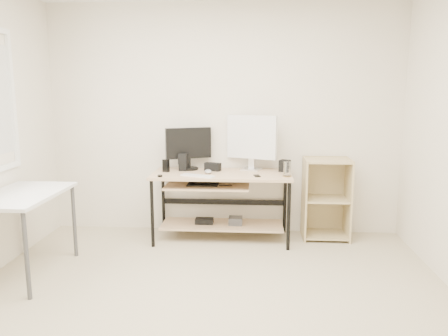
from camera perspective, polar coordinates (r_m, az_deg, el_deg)
room at (r=3.07m, az=-5.08°, el=4.11°), size 4.01×4.01×2.62m
desk at (r=4.78m, az=-0.60°, el=-3.14°), size 1.50×0.65×0.75m
side_table at (r=4.22m, az=-24.89°, el=-4.06°), size 0.60×1.00×0.75m
shelf_unit at (r=5.01m, az=13.11°, el=-3.81°), size 0.50×0.40×0.90m
black_monitor at (r=4.91m, az=-4.66°, el=2.91°), size 0.50×0.25×0.47m
white_imac at (r=4.87m, az=3.66°, el=3.84°), size 0.56×0.26×0.61m
keyboard at (r=4.56m, az=-3.44°, el=-1.02°), size 0.38×0.23×0.01m
mouse at (r=4.71m, az=-2.09°, el=-0.46°), size 0.11×0.14×0.04m
center_speaker at (r=4.86m, az=-1.48°, el=0.16°), size 0.19×0.13×0.09m
speaker_left at (r=4.87m, az=-5.34°, el=0.83°), size 0.11×0.11×0.19m
speaker_right at (r=4.86m, az=7.93°, el=0.28°), size 0.14×0.14×0.13m
audio_controller at (r=4.83m, az=-7.59°, el=0.30°), size 0.08×0.07×0.14m
volume_puck at (r=4.57m, az=-8.36°, el=-1.03°), size 0.06×0.06×0.02m
smartphone at (r=4.57m, az=4.33°, el=-1.03°), size 0.08×0.12×0.01m
coaster at (r=4.59m, az=8.22°, el=-1.07°), size 0.12×0.12×0.01m
drinking_glass at (r=4.57m, az=8.24°, el=-0.11°), size 0.09×0.09×0.15m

